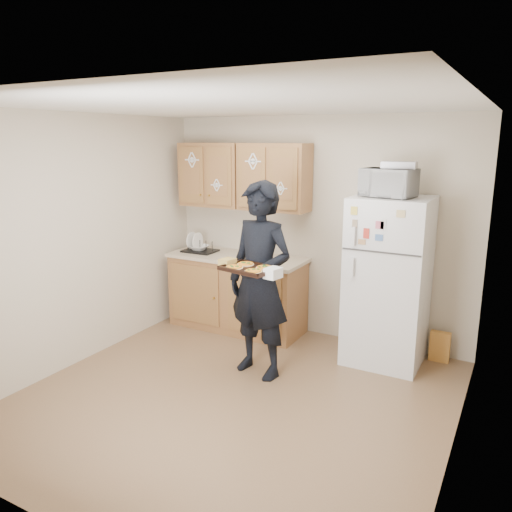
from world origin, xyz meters
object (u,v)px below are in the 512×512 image
at_px(person, 260,281).
at_px(dish_rack, 200,245).
at_px(refrigerator, 388,281).
at_px(baking_tray, 249,269).
at_px(microwave, 388,183).

height_order(person, dish_rack, person).
bearing_deg(refrigerator, person, -138.60).
xyz_separation_m(refrigerator, person, (-0.99, -0.88, 0.09)).
relative_size(baking_tray, microwave, 0.94).
height_order(person, baking_tray, person).
xyz_separation_m(refrigerator, baking_tray, (-0.94, -1.17, 0.28)).
relative_size(microwave, dish_rack, 1.25).
bearing_deg(baking_tray, dish_rack, 149.22).
distance_m(baking_tray, microwave, 1.60).
height_order(microwave, dish_rack, microwave).
height_order(refrigerator, dish_rack, refrigerator).
bearing_deg(refrigerator, dish_rack, 179.38).
relative_size(refrigerator, dish_rack, 4.33).
distance_m(microwave, dish_rack, 2.42).
bearing_deg(person, refrigerator, 51.75).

